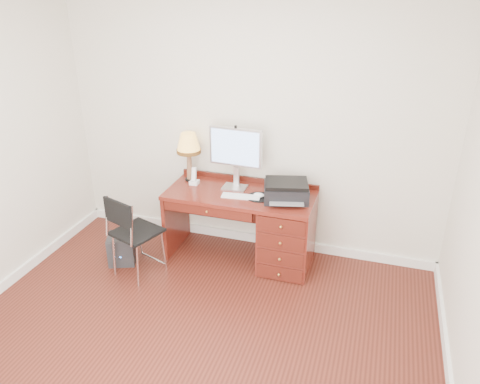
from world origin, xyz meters
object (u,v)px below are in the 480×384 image
(leg_lamp, at_px, (189,146))
(phone, at_px, (194,179))
(chair, at_px, (133,229))
(equipment_box, at_px, (122,248))
(monitor, at_px, (235,151))
(printer, at_px, (286,191))
(desk, at_px, (271,227))

(leg_lamp, bearing_deg, phone, -45.31)
(chair, distance_m, equipment_box, 0.49)
(monitor, xyz_separation_m, leg_lamp, (-0.52, 0.03, -0.02))
(leg_lamp, xyz_separation_m, chair, (-0.27, -0.79, -0.61))
(equipment_box, bearing_deg, printer, -6.39)
(monitor, distance_m, printer, 0.65)
(phone, distance_m, equipment_box, 1.05)
(chair, bearing_deg, phone, 82.24)
(printer, xyz_separation_m, leg_lamp, (-1.08, 0.16, 0.29))
(desk, xyz_separation_m, chair, (-1.21, -0.64, 0.11))
(printer, xyz_separation_m, chair, (-1.35, -0.63, -0.32))
(desk, height_order, equipment_box, desk)
(desk, bearing_deg, equipment_box, -162.43)
(phone, height_order, chair, phone)
(leg_lamp, relative_size, chair, 0.60)
(desk, bearing_deg, printer, -4.10)
(phone, bearing_deg, desk, -4.40)
(desk, distance_m, chair, 1.37)
(chair, height_order, equipment_box, chair)
(monitor, distance_m, equipment_box, 1.57)
(desk, xyz_separation_m, equipment_box, (-1.47, -0.47, -0.26))
(leg_lamp, xyz_separation_m, equipment_box, (-0.54, -0.62, -0.98))
(desk, distance_m, phone, 0.94)
(monitor, relative_size, equipment_box, 2.05)
(desk, relative_size, monitor, 2.37)
(monitor, distance_m, leg_lamp, 0.52)
(chair, bearing_deg, printer, 44.16)
(monitor, distance_m, phone, 0.56)
(phone, bearing_deg, printer, -4.37)
(printer, distance_m, leg_lamp, 1.13)
(desk, distance_m, leg_lamp, 1.19)
(phone, height_order, equipment_box, phone)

